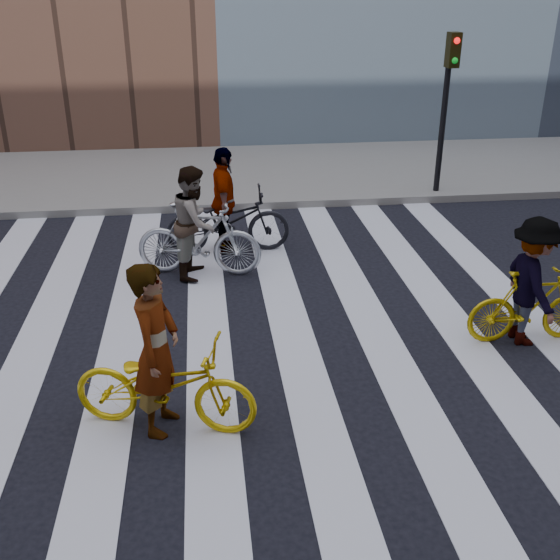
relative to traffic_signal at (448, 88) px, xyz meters
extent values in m
plane|color=black|center=(-4.40, -5.32, -2.28)|extent=(100.00, 100.00, 0.00)
cube|color=gray|center=(-4.40, 2.18, -2.20)|extent=(100.00, 5.00, 0.15)
cube|color=silver|center=(-7.15, -5.32, -2.27)|extent=(0.55, 10.00, 0.01)
cube|color=silver|center=(-6.05, -5.32, -2.27)|extent=(0.55, 10.00, 0.01)
cube|color=silver|center=(-4.95, -5.32, -2.27)|extent=(0.55, 10.00, 0.01)
cube|color=silver|center=(-3.85, -5.32, -2.27)|extent=(0.55, 10.00, 0.01)
cube|color=silver|center=(-2.75, -5.32, -2.27)|extent=(0.55, 10.00, 0.01)
cube|color=silver|center=(-1.65, -5.32, -2.27)|extent=(0.55, 10.00, 0.01)
cube|color=silver|center=(-0.55, -5.32, -2.27)|extent=(0.55, 10.00, 0.01)
cylinder|color=black|center=(0.00, 0.08, -0.68)|extent=(0.12, 0.12, 3.20)
cube|color=black|center=(0.00, -0.07, 0.72)|extent=(0.22, 0.28, 0.65)
sphere|color=red|center=(0.00, -0.22, 0.90)|extent=(0.12, 0.12, 0.12)
sphere|color=#0CCC26|center=(0.00, -0.22, 0.54)|extent=(0.12, 0.12, 0.12)
imported|color=#DFB60C|center=(-5.41, -7.20, -1.78)|extent=(2.02, 1.17, 1.00)
imported|color=#B9BEC4|center=(-5.03, -3.35, -1.70)|extent=(2.01, 0.95, 1.17)
imported|color=#C7A50B|center=(-0.89, -5.96, -1.79)|extent=(1.63, 0.49, 0.98)
imported|color=black|center=(-4.54, -2.45, -1.73)|extent=(2.08, 0.73, 1.09)
imported|color=slate|center=(-5.46, -7.20, -1.36)|extent=(0.61, 0.77, 1.84)
imported|color=slate|center=(-5.08, -3.35, -1.41)|extent=(0.82, 0.96, 1.74)
imported|color=slate|center=(-0.94, -5.96, -1.45)|extent=(0.63, 1.08, 1.66)
imported|color=slate|center=(-4.59, -2.45, -1.38)|extent=(0.44, 1.05, 1.79)
camera|label=1|loc=(-4.92, -12.87, 1.96)|focal=42.00mm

